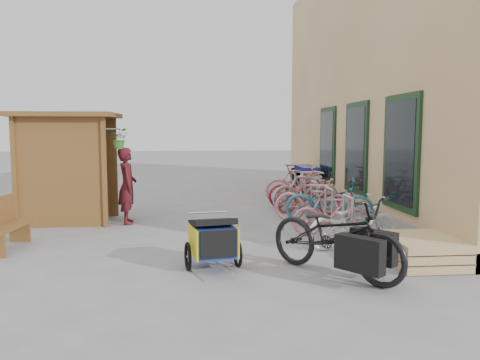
{
  "coord_description": "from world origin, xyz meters",
  "views": [
    {
      "loc": [
        -0.38,
        -8.04,
        2.01
      ],
      "look_at": [
        0.5,
        1.5,
        1.0
      ],
      "focal_mm": 35.0,
      "sensor_mm": 36.0,
      "label": 1
    }
  ],
  "objects": [
    {
      "name": "bike_2",
      "position": [
        2.47,
        1.78,
        0.5
      ],
      "size": [
        2.0,
        1.16,
        0.99
      ],
      "primitive_type": "imported",
      "rotation": [
        0.0,
        0.0,
        1.29
      ],
      "color": "#217484",
      "rests_on": "ground"
    },
    {
      "name": "bench",
      "position": [
        -3.67,
        0.08,
        0.45
      ],
      "size": [
        0.53,
        1.42,
        0.88
      ],
      "rotation": [
        0.0,
        0.0,
        -0.08
      ],
      "color": "brown",
      "rests_on": "ground"
    },
    {
      "name": "bike_4",
      "position": [
        2.26,
        2.93,
        0.41
      ],
      "size": [
        1.65,
        0.98,
        0.82
      ],
      "primitive_type": "imported",
      "rotation": [
        0.0,
        0.0,
        1.27
      ],
      "color": "maroon",
      "rests_on": "ground"
    },
    {
      "name": "person_kiosk",
      "position": [
        -1.89,
        2.17,
        0.83
      ],
      "size": [
        0.48,
        0.65,
        1.66
      ],
      "primitive_type": "imported",
      "rotation": [
        0.0,
        0.0,
        1.72
      ],
      "color": "maroon",
      "rests_on": "ground"
    },
    {
      "name": "bike_3",
      "position": [
        2.15,
        1.87,
        0.52
      ],
      "size": [
        1.79,
        1.02,
        1.03
      ],
      "primitive_type": "imported",
      "rotation": [
        0.0,
        0.0,
        1.24
      ],
      "color": "#C8818C",
      "rests_on": "ground"
    },
    {
      "name": "bike_0",
      "position": [
        2.28,
        -0.37,
        0.45
      ],
      "size": [
        1.81,
        0.98,
        0.9
      ],
      "primitive_type": "imported",
      "rotation": [
        0.0,
        0.0,
        1.81
      ],
      "color": "silver",
      "rests_on": "ground"
    },
    {
      "name": "bike_7",
      "position": [
        2.39,
        4.42,
        0.56
      ],
      "size": [
        1.92,
        0.91,
        1.11
      ],
      "primitive_type": "imported",
      "rotation": [
        0.0,
        0.0,
        1.35
      ],
      "color": "#C8818C",
      "rests_on": "ground"
    },
    {
      "name": "bike_6",
      "position": [
        2.36,
        4.03,
        0.48
      ],
      "size": [
        1.87,
        0.85,
        0.95
      ],
      "primitive_type": "imported",
      "rotation": [
        0.0,
        0.0,
        1.69
      ],
      "color": "maroon",
      "rests_on": "ground"
    },
    {
      "name": "bike_1",
      "position": [
        2.15,
        0.52,
        0.44
      ],
      "size": [
        1.52,
        0.64,
        0.89
      ],
      "primitive_type": "imported",
      "rotation": [
        0.0,
        0.0,
        1.41
      ],
      "color": "#C8818C",
      "rests_on": "ground"
    },
    {
      "name": "cargo_bike",
      "position": [
        1.53,
        -1.85,
        0.56
      ],
      "size": [
        1.94,
        2.17,
        1.14
      ],
      "rotation": [
        0.0,
        0.0,
        0.67
      ],
      "color": "black",
      "rests_on": "ground"
    },
    {
      "name": "building",
      "position": [
        6.49,
        4.5,
        3.49
      ],
      "size": [
        6.07,
        13.0,
        7.0
      ],
      "color": "#D9B17C",
      "rests_on": "ground"
    },
    {
      "name": "bike_rack",
      "position": [
        2.3,
        2.4,
        0.52
      ],
      "size": [
        0.05,
        5.35,
        0.86
      ],
      "color": "#A5A8AD",
      "rests_on": "ground"
    },
    {
      "name": "ground",
      "position": [
        0.0,
        0.0,
        0.0
      ],
      "size": [
        80.0,
        80.0,
        0.0
      ],
      "primitive_type": "plane",
      "color": "gray"
    },
    {
      "name": "pallet_stack",
      "position": [
        3.0,
        -1.4,
        0.21
      ],
      "size": [
        1.0,
        1.2,
        0.4
      ],
      "color": "tan",
      "rests_on": "ground"
    },
    {
      "name": "bike_5",
      "position": [
        2.32,
        3.31,
        0.53
      ],
      "size": [
        1.81,
        0.77,
        1.06
      ],
      "primitive_type": "imported",
      "rotation": [
        0.0,
        0.0,
        1.73
      ],
      "color": "#AFAEB3",
      "rests_on": "ground"
    },
    {
      "name": "shopping_carts",
      "position": [
        3.0,
        6.55,
        0.55
      ],
      "size": [
        0.52,
        2.08,
        0.94
      ],
      "color": "silver",
      "rests_on": "ground"
    },
    {
      "name": "kiosk",
      "position": [
        -3.28,
        2.47,
        1.55
      ],
      "size": [
        2.49,
        1.65,
        2.4
      ],
      "color": "brown",
      "rests_on": "ground"
    },
    {
      "name": "child_trailer",
      "position": [
        -0.16,
        -1.32,
        0.44
      ],
      "size": [
        0.86,
        1.38,
        0.8
      ],
      "rotation": [
        0.0,
        0.0,
        0.18
      ],
      "color": "navy",
      "rests_on": "ground"
    }
  ]
}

